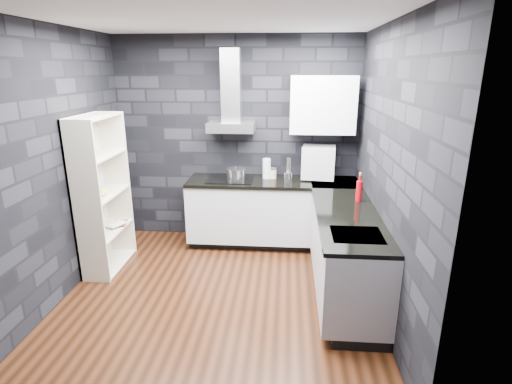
# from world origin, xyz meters

# --- Properties ---
(ground) EXTENTS (3.20, 3.20, 0.00)m
(ground) POSITION_xyz_m (0.00, 0.00, 0.00)
(ground) COLOR #3A1B0D
(ceiling) EXTENTS (3.20, 3.20, 0.00)m
(ceiling) POSITION_xyz_m (0.00, 0.00, 2.70)
(ceiling) COLOR white
(wall_back) EXTENTS (3.20, 0.05, 2.70)m
(wall_back) POSITION_xyz_m (0.00, 1.62, 1.35)
(wall_back) COLOR black
(wall_back) RESTS_ON ground
(wall_front) EXTENTS (3.20, 0.05, 2.70)m
(wall_front) POSITION_xyz_m (0.00, -1.62, 1.35)
(wall_front) COLOR black
(wall_front) RESTS_ON ground
(wall_left) EXTENTS (0.05, 3.20, 2.70)m
(wall_left) POSITION_xyz_m (-1.62, 0.00, 1.35)
(wall_left) COLOR black
(wall_left) RESTS_ON ground
(wall_right) EXTENTS (0.05, 3.20, 2.70)m
(wall_right) POSITION_xyz_m (1.62, 0.00, 1.35)
(wall_right) COLOR black
(wall_right) RESTS_ON ground
(toekick_back) EXTENTS (2.18, 0.50, 0.10)m
(toekick_back) POSITION_xyz_m (0.50, 1.34, 0.05)
(toekick_back) COLOR black
(toekick_back) RESTS_ON ground
(toekick_right) EXTENTS (0.50, 1.78, 0.10)m
(toekick_right) POSITION_xyz_m (1.34, 0.10, 0.05)
(toekick_right) COLOR black
(toekick_right) RESTS_ON ground
(counter_back_cab) EXTENTS (2.20, 0.60, 0.76)m
(counter_back_cab) POSITION_xyz_m (0.50, 1.30, 0.48)
(counter_back_cab) COLOR silver
(counter_back_cab) RESTS_ON ground
(counter_right_cab) EXTENTS (0.60, 1.80, 0.76)m
(counter_right_cab) POSITION_xyz_m (1.30, 0.10, 0.48)
(counter_right_cab) COLOR silver
(counter_right_cab) RESTS_ON ground
(counter_back_top) EXTENTS (2.20, 0.62, 0.04)m
(counter_back_top) POSITION_xyz_m (0.50, 1.29, 0.88)
(counter_back_top) COLOR black
(counter_back_top) RESTS_ON counter_back_cab
(counter_right_top) EXTENTS (0.62, 1.80, 0.04)m
(counter_right_top) POSITION_xyz_m (1.29, 0.10, 0.88)
(counter_right_top) COLOR black
(counter_right_top) RESTS_ON counter_right_cab
(counter_corner_top) EXTENTS (0.62, 0.62, 0.04)m
(counter_corner_top) POSITION_xyz_m (1.30, 1.30, 0.88)
(counter_corner_top) COLOR black
(counter_corner_top) RESTS_ON counter_right_cab
(hood_body) EXTENTS (0.60, 0.34, 0.12)m
(hood_body) POSITION_xyz_m (-0.05, 1.43, 1.56)
(hood_body) COLOR #B6B6BB
(hood_body) RESTS_ON wall_back
(hood_chimney) EXTENTS (0.24, 0.20, 0.90)m
(hood_chimney) POSITION_xyz_m (-0.05, 1.50, 2.07)
(hood_chimney) COLOR #B6B6BB
(hood_chimney) RESTS_ON hood_body
(upper_cabinet) EXTENTS (0.80, 0.35, 0.70)m
(upper_cabinet) POSITION_xyz_m (1.10, 1.43, 1.85)
(upper_cabinet) COLOR white
(upper_cabinet) RESTS_ON wall_back
(cooktop) EXTENTS (0.58, 0.50, 0.01)m
(cooktop) POSITION_xyz_m (-0.05, 1.30, 0.91)
(cooktop) COLOR black
(cooktop) RESTS_ON counter_back_top
(sink_rim) EXTENTS (0.44, 0.40, 0.01)m
(sink_rim) POSITION_xyz_m (1.30, -0.40, 0.89)
(sink_rim) COLOR #B6B6BB
(sink_rim) RESTS_ON counter_right_top
(pot) EXTENTS (0.24, 0.24, 0.14)m
(pot) POSITION_xyz_m (0.03, 1.23, 0.98)
(pot) COLOR silver
(pot) RESTS_ON cooktop
(glass_vase) EXTENTS (0.12, 0.12, 0.26)m
(glass_vase) POSITION_xyz_m (0.41, 1.39, 1.03)
(glass_vase) COLOR silver
(glass_vase) RESTS_ON counter_back_top
(storage_jar) EXTENTS (0.13, 0.13, 0.12)m
(storage_jar) POSITION_xyz_m (0.49, 1.40, 0.96)
(storage_jar) COLOR #CBB086
(storage_jar) RESTS_ON counter_back_top
(utensil_crock) EXTENTS (0.11, 0.11, 0.13)m
(utensil_crock) POSITION_xyz_m (0.70, 1.21, 0.96)
(utensil_crock) COLOR silver
(utensil_crock) RESTS_ON counter_back_top
(appliance_garage) EXTENTS (0.45, 0.36, 0.41)m
(appliance_garage) POSITION_xyz_m (1.08, 1.40, 1.12)
(appliance_garage) COLOR silver
(appliance_garage) RESTS_ON counter_back_top
(red_bottle) EXTENTS (0.08, 0.08, 0.22)m
(red_bottle) POSITION_xyz_m (1.46, 0.53, 1.01)
(red_bottle) COLOR #99060D
(red_bottle) RESTS_ON counter_right_top
(bookshelf) EXTENTS (0.47, 0.85, 1.80)m
(bookshelf) POSITION_xyz_m (-1.42, 0.53, 0.90)
(bookshelf) COLOR beige
(bookshelf) RESTS_ON ground
(fruit_bowl) EXTENTS (0.24, 0.24, 0.05)m
(fruit_bowl) POSITION_xyz_m (-1.42, 0.48, 0.94)
(fruit_bowl) COLOR white
(fruit_bowl) RESTS_ON bookshelf
(book_red) EXTENTS (0.16, 0.05, 0.22)m
(book_red) POSITION_xyz_m (-1.42, 0.71, 0.57)
(book_red) COLOR maroon
(book_red) RESTS_ON bookshelf
(book_second) EXTENTS (0.16, 0.09, 0.22)m
(book_second) POSITION_xyz_m (-1.43, 0.68, 0.59)
(book_second) COLOR #B2B2B2
(book_second) RESTS_ON bookshelf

